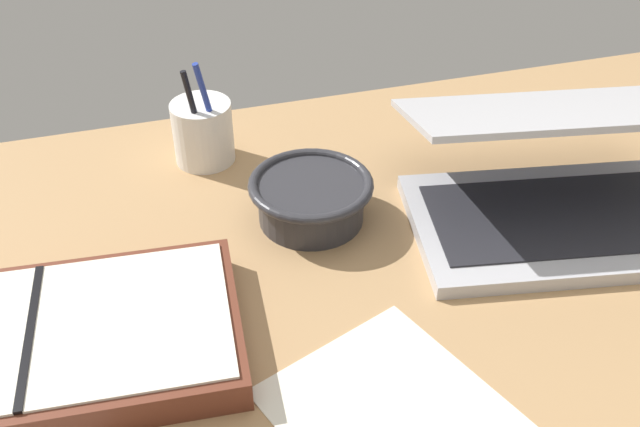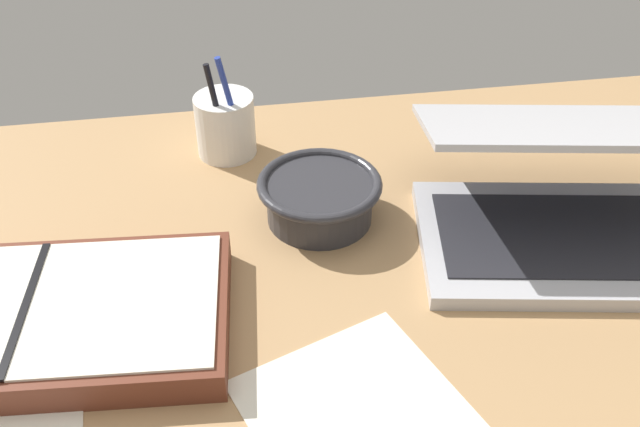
% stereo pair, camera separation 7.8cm
% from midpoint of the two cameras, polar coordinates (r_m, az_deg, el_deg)
% --- Properties ---
extents(desk_top, '(1.40, 1.00, 0.02)m').
position_cam_midpoint_polar(desk_top, '(0.75, 2.83, -9.65)').
color(desk_top, tan).
rests_on(desk_top, ground).
extents(laptop, '(0.40, 0.34, 0.16)m').
position_cam_midpoint_polar(laptop, '(0.89, 16.04, 2.27)').
color(laptop, '#B7B7BC').
rests_on(laptop, desk_top).
extents(bowl, '(0.15, 0.15, 0.06)m').
position_cam_midpoint_polar(bowl, '(0.86, -3.29, 1.21)').
color(bowl, '#2D2D33').
rests_on(bowl, desk_top).
extents(pen_cup, '(0.08, 0.08, 0.16)m').
position_cam_midpoint_polar(pen_cup, '(0.99, -11.58, 6.36)').
color(pen_cup, white).
rests_on(pen_cup, desk_top).
extents(planner, '(0.41, 0.24, 0.04)m').
position_cam_midpoint_polar(planner, '(0.77, -24.62, -9.73)').
color(planner, brown).
rests_on(planner, desk_top).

